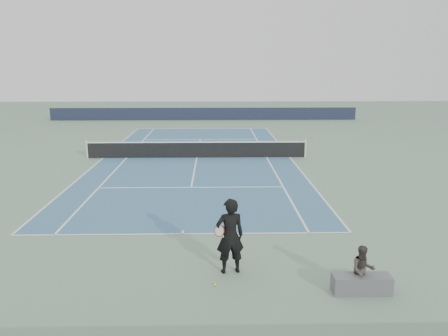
{
  "coord_description": "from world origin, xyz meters",
  "views": [
    {
      "loc": [
        1.06,
        -25.13,
        5.35
      ],
      "look_at": [
        1.44,
        -7.27,
        1.1
      ],
      "focal_mm": 35.0,
      "sensor_mm": 36.0,
      "label": 1
    }
  ],
  "objects_px": {
    "tennis_player": "(230,236)",
    "spectator_bench": "(362,276)",
    "tennis_net": "(197,149)",
    "tennis_ball": "(215,285)"
  },
  "relations": [
    {
      "from": "spectator_bench",
      "to": "tennis_net",
      "type": "bearing_deg",
      "value": 106.24
    },
    {
      "from": "tennis_ball",
      "to": "spectator_bench",
      "type": "height_order",
      "value": "spectator_bench"
    },
    {
      "from": "tennis_player",
      "to": "spectator_bench",
      "type": "bearing_deg",
      "value": -20.04
    },
    {
      "from": "tennis_net",
      "to": "spectator_bench",
      "type": "distance_m",
      "value": 16.32
    },
    {
      "from": "tennis_player",
      "to": "tennis_ball",
      "type": "height_order",
      "value": "tennis_player"
    },
    {
      "from": "spectator_bench",
      "to": "tennis_ball",
      "type": "bearing_deg",
      "value": 173.84
    },
    {
      "from": "tennis_net",
      "to": "spectator_bench",
      "type": "height_order",
      "value": "spectator_bench"
    },
    {
      "from": "tennis_player",
      "to": "spectator_bench",
      "type": "xyz_separation_m",
      "value": [
        3.12,
        -1.14,
        -0.6
      ]
    },
    {
      "from": "tennis_net",
      "to": "tennis_player",
      "type": "distance_m",
      "value": 14.61
    },
    {
      "from": "tennis_player",
      "to": "spectator_bench",
      "type": "distance_m",
      "value": 3.38
    }
  ]
}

